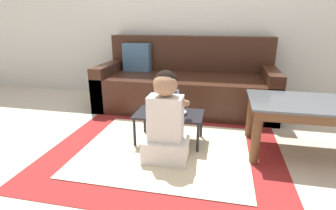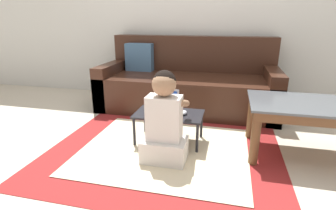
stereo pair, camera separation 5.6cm
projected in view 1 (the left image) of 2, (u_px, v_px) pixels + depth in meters
name	position (u px, v px, depth m)	size (l,w,h in m)	color
ground_plane	(161.00, 148.00, 2.33)	(16.00, 16.00, 0.00)	beige
wall_back	(190.00, 6.00, 3.48)	(9.00, 0.06, 2.50)	silver
area_rug	(165.00, 150.00, 2.28)	(1.96, 1.66, 0.01)	maroon
couch	(185.00, 84.00, 3.33)	(2.13, 0.92, 0.88)	#381E14
coffee_table	(320.00, 111.00, 2.09)	(1.11, 0.61, 0.46)	#4C5156
laptop_desk	(169.00, 116.00, 2.36)	(0.61, 0.35, 0.28)	black
laptop	(165.00, 108.00, 2.38)	(0.24, 0.18, 0.19)	#B7BCC6
computer_mouse	(183.00, 112.00, 2.32)	(0.07, 0.09, 0.04)	#B2B7C1
person_seated	(166.00, 121.00, 2.02)	(0.35, 0.41, 0.74)	silver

